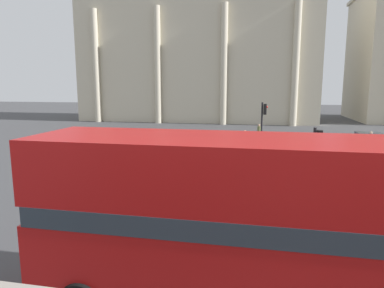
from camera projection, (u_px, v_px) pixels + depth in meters
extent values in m
cylinder|color=black|center=(125.00, 251.00, 9.73)|extent=(1.03, 0.22, 1.03)
cube|color=#B71414|center=(268.00, 259.00, 7.63)|extent=(10.65, 2.47, 1.67)
cube|color=#2D3842|center=(270.00, 214.00, 7.46)|extent=(10.43, 2.50, 0.45)
cube|color=#B71414|center=(271.00, 172.00, 7.30)|extent=(10.65, 2.47, 1.43)
cube|color=beige|center=(199.00, 59.00, 52.28)|extent=(34.44, 11.96, 18.67)
cylinder|color=beige|center=(96.00, 67.00, 48.98)|extent=(0.90, 0.90, 15.87)
cylinder|color=beige|center=(158.00, 66.00, 47.20)|extent=(0.90, 0.90, 15.87)
cylinder|color=beige|center=(224.00, 65.00, 45.41)|extent=(0.90, 0.90, 15.87)
cylinder|color=beige|center=(296.00, 64.00, 43.62)|extent=(0.90, 0.90, 15.87)
cylinder|color=black|center=(312.00, 172.00, 13.58)|extent=(0.12, 0.12, 3.57)
cube|color=black|center=(319.00, 139.00, 13.32)|extent=(0.20, 0.24, 0.70)
sphere|color=green|center=(323.00, 135.00, 13.28)|extent=(0.14, 0.14, 0.14)
cylinder|color=black|center=(261.00, 134.00, 22.62)|extent=(0.12, 0.12, 4.13)
cube|color=black|center=(265.00, 109.00, 22.31)|extent=(0.20, 0.24, 0.70)
sphere|color=red|center=(267.00, 107.00, 22.27)|extent=(0.14, 0.14, 0.14)
cylinder|color=black|center=(350.00, 143.00, 29.69)|extent=(0.60, 0.18, 0.60)
cylinder|color=black|center=(355.00, 146.00, 28.00)|extent=(0.60, 0.18, 0.60)
cube|color=silver|center=(371.00, 142.00, 28.53)|extent=(4.20, 1.75, 0.55)
cube|color=#2D3842|center=(369.00, 136.00, 28.48)|extent=(1.89, 1.61, 0.50)
cylinder|color=#282B33|center=(369.00, 148.00, 26.78)|extent=(0.14, 0.14, 0.82)
cylinder|color=#282B33|center=(371.00, 148.00, 26.75)|extent=(0.14, 0.14, 0.82)
cylinder|color=#284799|center=(371.00, 138.00, 26.64)|extent=(0.32, 0.32, 0.65)
sphere|color=tan|center=(371.00, 133.00, 26.57)|extent=(0.22, 0.22, 0.22)
cylinder|color=#282B33|center=(283.00, 213.00, 12.90)|extent=(0.14, 0.14, 0.84)
cylinder|color=#282B33|center=(288.00, 214.00, 12.86)|extent=(0.14, 0.14, 0.84)
cylinder|color=black|center=(286.00, 195.00, 12.76)|extent=(0.32, 0.32, 0.66)
sphere|color=tan|center=(287.00, 183.00, 12.68)|extent=(0.23, 0.23, 0.23)
cylinder|color=#282B33|center=(258.00, 137.00, 32.29)|extent=(0.14, 0.14, 0.80)
cylinder|color=#282B33|center=(260.00, 137.00, 32.26)|extent=(0.14, 0.14, 0.80)
cylinder|color=#606638|center=(259.00, 130.00, 32.16)|extent=(0.32, 0.32, 0.63)
sphere|color=tan|center=(259.00, 125.00, 32.08)|extent=(0.22, 0.22, 0.22)
cylinder|color=#282B33|center=(244.00, 145.00, 27.92)|extent=(0.14, 0.14, 0.80)
cylinder|color=#282B33|center=(246.00, 145.00, 27.88)|extent=(0.14, 0.14, 0.80)
cylinder|color=silver|center=(245.00, 137.00, 27.78)|extent=(0.32, 0.32, 0.63)
sphere|color=tan|center=(245.00, 131.00, 27.71)|extent=(0.22, 0.22, 0.22)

